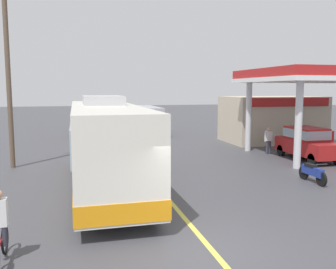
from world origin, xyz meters
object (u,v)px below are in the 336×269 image
coach_bus_main (105,146)px  car_trailing_behind_bus (89,124)px  car_at_pump (307,142)px  pedestrian_near_pump (269,139)px  motorcycle_parked_forecourt (312,172)px  minibus_opposing_lane (146,118)px  cyclist_on_shoulder (0,230)px

coach_bus_main → car_trailing_behind_bus: bearing=90.0°
car_at_pump → pedestrian_near_pump: (-1.24, 2.06, -0.08)m
coach_bus_main → pedestrian_near_pump: bearing=27.5°
car_at_pump → pedestrian_near_pump: size_ratio=2.53×
coach_bus_main → motorcycle_parked_forecourt: size_ratio=6.13×
motorcycle_parked_forecourt → car_trailing_behind_bus: (-8.60, 17.95, 0.57)m
coach_bus_main → car_at_pump: bearing=16.0°
minibus_opposing_lane → cyclist_on_shoulder: (-7.68, -22.58, -0.69)m
minibus_opposing_lane → motorcycle_parked_forecourt: 18.42m
minibus_opposing_lane → car_at_pump: bearing=-63.3°
cyclist_on_shoulder → pedestrian_near_pump: (13.16, 11.26, 0.15)m
cyclist_on_shoulder → car_trailing_behind_bus: (2.86, 22.54, 0.23)m
motorcycle_parked_forecourt → car_at_pump: bearing=57.4°
coach_bus_main → car_at_pump: size_ratio=2.63×
pedestrian_near_pump → coach_bus_main: bearing=-152.5°
cyclist_on_shoulder → minibus_opposing_lane: bearing=71.2°
car_at_pump → cyclist_on_shoulder: (-14.40, -9.20, -0.23)m
cyclist_on_shoulder → motorcycle_parked_forecourt: 12.34m
motorcycle_parked_forecourt → minibus_opposing_lane: bearing=101.8°
minibus_opposing_lane → car_trailing_behind_bus: bearing=-179.5°
pedestrian_near_pump → car_trailing_behind_bus: (-10.30, 11.28, 0.08)m
coach_bus_main → car_at_pump: coach_bus_main is taller
cyclist_on_shoulder → car_trailing_behind_bus: bearing=82.8°
cyclist_on_shoulder → car_trailing_behind_bus: car_trailing_behind_bus is taller
coach_bus_main → car_trailing_behind_bus: (-0.01, 16.64, -0.71)m
motorcycle_parked_forecourt → pedestrian_near_pump: (1.70, 6.67, 0.49)m
motorcycle_parked_forecourt → pedestrian_near_pump: size_ratio=1.08×
minibus_opposing_lane → pedestrian_near_pump: bearing=-64.2°
minibus_opposing_lane → coach_bus_main: bearing=-106.1°
car_at_pump → car_trailing_behind_bus: same height
minibus_opposing_lane → pedestrian_near_pump: minibus_opposing_lane is taller
car_at_pump → car_trailing_behind_bus: (-11.54, 13.34, 0.00)m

